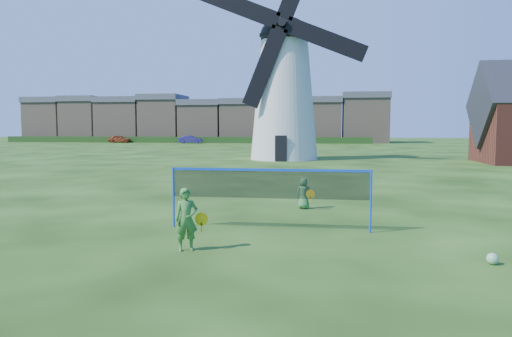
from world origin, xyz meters
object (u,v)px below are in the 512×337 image
object	(u,v)px
player_boy	(304,193)
player_girl	(186,220)
car_right	(191,139)
play_ball	(492,259)
windmill	(284,89)
badminton_net	(269,185)
car_left	(119,139)

from	to	relation	value
player_boy	player_girl	bearing A→B (deg)	63.05
player_girl	car_right	world-z (taller)	player_girl
play_ball	car_right	xyz separation A→B (m)	(-24.79, 66.04, 0.52)
windmill	play_ball	size ratio (longest dim) A/B	76.06
badminton_net	car_right	world-z (taller)	badminton_net
windmill	player_girl	bearing A→B (deg)	-88.89
player_girl	car_right	bearing A→B (deg)	82.27
windmill	badminton_net	xyz separation A→B (m)	(2.03, -27.05, -4.51)
car_right	player_girl	bearing A→B (deg)	-171.57
play_ball	car_right	world-z (taller)	car_right
badminton_net	player_boy	xyz separation A→B (m)	(0.71, 3.32, -0.65)
windmill	car_left	distance (m)	48.89
windmill	play_ball	world-z (taller)	windmill
windmill	play_ball	bearing A→B (deg)	-77.46
badminton_net	play_ball	world-z (taller)	badminton_net
badminton_net	player_boy	bearing A→B (deg)	77.96
player_girl	play_ball	bearing A→B (deg)	-25.27
windmill	player_boy	size ratio (longest dim) A/B	16.92
badminton_net	player_girl	size ratio (longest dim) A/B	3.82
windmill	player_boy	bearing A→B (deg)	-83.41
player_girl	player_boy	size ratio (longest dim) A/B	1.34
badminton_net	car_left	bearing A→B (deg)	116.84
play_ball	windmill	bearing A→B (deg)	102.54
car_left	car_right	xyz separation A→B (m)	(12.52, -1.23, 0.01)
play_ball	player_boy	bearing A→B (deg)	123.32
player_boy	play_ball	size ratio (longest dim) A/B	4.49
windmill	player_boy	distance (m)	24.44
player_boy	play_ball	bearing A→B (deg)	117.37
player_girl	car_right	size ratio (longest dim) A/B	0.35
windmill	car_right	distance (m)	41.07
player_girl	car_left	bearing A→B (deg)	91.37
player_girl	car_left	world-z (taller)	player_girl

